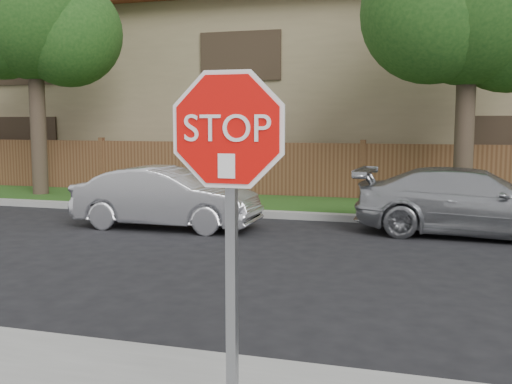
% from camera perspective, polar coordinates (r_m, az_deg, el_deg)
% --- Properties ---
extents(ground, '(90.00, 90.00, 0.00)m').
position_cam_1_polar(ground, '(5.72, -3.85, -15.87)').
color(ground, black).
rests_on(ground, ground).
extents(far_curb, '(70.00, 0.30, 0.15)m').
position_cam_1_polar(far_curb, '(13.39, 8.45, -2.44)').
color(far_curb, gray).
rests_on(far_curb, ground).
extents(grass_strip, '(70.00, 3.00, 0.12)m').
position_cam_1_polar(grass_strip, '(15.01, 9.35, -1.52)').
color(grass_strip, '#1E4714').
rests_on(grass_strip, ground).
extents(fence, '(70.00, 0.12, 1.60)m').
position_cam_1_polar(fence, '(16.51, 10.11, 1.80)').
color(fence, '#50301C').
rests_on(fence, ground).
extents(apartment_building, '(35.20, 9.20, 7.20)m').
position_cam_1_polar(apartment_building, '(22.06, 11.96, 10.08)').
color(apartment_building, '#877754').
rests_on(apartment_building, ground).
extents(tree_left, '(4.80, 3.90, 7.78)m').
position_cam_1_polar(tree_left, '(18.36, -20.66, 15.81)').
color(tree_left, '#382B21').
rests_on(tree_left, ground).
extents(tree_mid, '(4.80, 3.90, 7.35)m').
position_cam_1_polar(tree_mid, '(14.77, 19.78, 16.81)').
color(tree_mid, '#382B21').
rests_on(tree_mid, ground).
extents(stop_sign, '(1.01, 0.13, 2.55)m').
position_cam_1_polar(stop_sign, '(3.68, -2.59, 0.98)').
color(stop_sign, gray).
rests_on(stop_sign, sidewalk_near).
extents(sedan_left, '(3.83, 1.37, 1.26)m').
position_cam_1_polar(sedan_left, '(12.48, -8.52, -0.54)').
color(sedan_left, silver).
rests_on(sedan_left, ground).
extents(sedan_right, '(4.57, 2.04, 1.30)m').
position_cam_1_polar(sedan_right, '(12.24, 20.00, -0.92)').
color(sedan_right, '#A5A7AC').
rests_on(sedan_right, ground).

